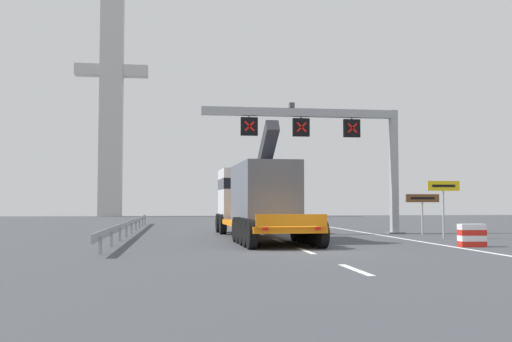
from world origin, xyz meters
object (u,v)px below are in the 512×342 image
Objects in this scene: bridge_pylon_distant at (111,96)px; exit_sign_yellow at (443,195)px; tourist_info_sign_brown at (422,203)px; heavy_haul_truck_orange at (255,198)px; crash_barrier_striped at (472,235)px; overhead_lane_gantry at (328,133)px.

exit_sign_yellow is at bearing -65.86° from bridge_pylon_distant.
tourist_info_sign_brown is at bearing 85.36° from exit_sign_yellow.
bridge_pylon_distant reaches higher than tourist_info_sign_brown.
heavy_haul_truck_orange is 13.72× the size of crash_barrier_striped.
heavy_haul_truck_orange reaches higher than exit_sign_yellow.
overhead_lane_gantry is 0.81× the size of heavy_haul_truck_orange.
tourist_info_sign_brown is 2.13× the size of crash_barrier_striped.
overhead_lane_gantry is 11.62m from crash_barrier_striped.
overhead_lane_gantry is 0.39× the size of bridge_pylon_distant.
crash_barrier_striped is at bearing -100.46° from tourist_info_sign_brown.
overhead_lane_gantry is at bearing 157.52° from tourist_info_sign_brown.
bridge_pylon_distant is at bearing 114.14° from exit_sign_yellow.
exit_sign_yellow reaches higher than crash_barrier_striped.
crash_barrier_striped is 0.03× the size of bridge_pylon_distant.
heavy_haul_truck_orange is 48.36m from bridge_pylon_distant.
crash_barrier_striped is at bearing -72.29° from overhead_lane_gantry.
heavy_haul_truck_orange is 6.44× the size of tourist_info_sign_brown.
tourist_info_sign_brown is at bearing -22.48° from overhead_lane_gantry.
exit_sign_yellow is 2.71× the size of crash_barrier_striped.
heavy_haul_truck_orange is at bearing 136.15° from crash_barrier_striped.
exit_sign_yellow is 53.39m from bridge_pylon_distant.
overhead_lane_gantry is at bearing 131.77° from exit_sign_yellow.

